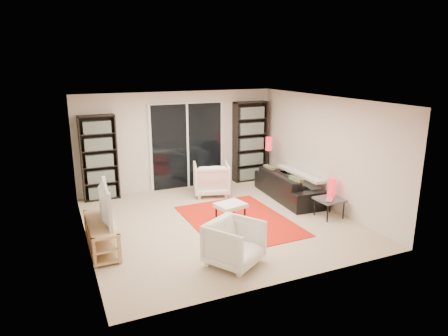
{
  "coord_description": "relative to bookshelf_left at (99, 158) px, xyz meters",
  "views": [
    {
      "loc": [
        -2.91,
        -6.86,
        3.08
      ],
      "look_at": [
        0.25,
        0.3,
        1.0
      ],
      "focal_mm": 32.0,
      "sensor_mm": 36.0,
      "label": 1
    }
  ],
  "objects": [
    {
      "name": "floor",
      "position": [
        1.95,
        -2.33,
        -0.98
      ],
      "size": [
        5.0,
        5.0,
        0.0
      ],
      "primitive_type": "plane",
      "color": "#C3A98C",
      "rests_on": "ground"
    },
    {
      "name": "sliding_door",
      "position": [
        2.15,
        0.13,
        0.07
      ],
      "size": [
        1.92,
        0.08,
        2.16
      ],
      "color": "white",
      "rests_on": "ground"
    },
    {
      "name": "wall_left",
      "position": [
        -0.55,
        -2.33,
        0.22
      ],
      "size": [
        0.02,
        5.0,
        2.4
      ],
      "primitive_type": "cube",
      "color": "beige",
      "rests_on": "ground"
    },
    {
      "name": "floor_lamp",
      "position": [
        4.07,
        -0.6,
        -0.03
      ],
      "size": [
        0.19,
        0.19,
        1.26
      ],
      "color": "black",
      "rests_on": "floor"
    },
    {
      "name": "bookshelf_right",
      "position": [
        3.85,
        -0.0,
        0.07
      ],
      "size": [
        0.9,
        0.3,
        2.1
      ],
      "color": "black",
      "rests_on": "ground"
    },
    {
      "name": "armchair_front",
      "position": [
        1.49,
        -4.05,
        -0.62
      ],
      "size": [
        1.05,
        1.06,
        0.71
      ],
      "primitive_type": "imported",
      "rotation": [
        0.0,
        0.0,
        0.56
      ],
      "color": "white",
      "rests_on": "floor"
    },
    {
      "name": "wall_front",
      "position": [
        1.95,
        -4.83,
        0.22
      ],
      "size": [
        5.0,
        0.02,
        2.4
      ],
      "primitive_type": "cube",
      "color": "beige",
      "rests_on": "ground"
    },
    {
      "name": "tv_stand",
      "position": [
        -0.34,
        -2.66,
        -0.71
      ],
      "size": [
        0.44,
        1.37,
        0.5
      ],
      "color": "tan",
      "rests_on": "floor"
    },
    {
      "name": "tv",
      "position": [
        -0.32,
        -2.66,
        -0.16
      ],
      "size": [
        0.21,
        1.11,
        0.63
      ],
      "primitive_type": "imported",
      "rotation": [
        0.0,
        0.0,
        1.51
      ],
      "color": "black",
      "rests_on": "tv_stand"
    },
    {
      "name": "sofa",
      "position": [
        4.02,
        -1.69,
        -0.67
      ],
      "size": [
        0.95,
        2.16,
        0.62
      ],
      "primitive_type": "imported",
      "rotation": [
        0.0,
        0.0,
        1.51
      ],
      "color": "black",
      "rests_on": "floor"
    },
    {
      "name": "armchair_back",
      "position": [
        2.46,
        -0.69,
        -0.59
      ],
      "size": [
        1.03,
        1.04,
        0.77
      ],
      "primitive_type": "imported",
      "rotation": [
        0.0,
        0.0,
        2.85
      ],
      "color": "white",
      "rests_on": "floor"
    },
    {
      "name": "side_table",
      "position": [
        4.1,
        -3.04,
        -0.62
      ],
      "size": [
        0.53,
        0.53,
        0.4
      ],
      "color": "#424247",
      "rests_on": "floor"
    },
    {
      "name": "wall_back",
      "position": [
        1.95,
        0.17,
        0.22
      ],
      "size": [
        5.0,
        0.02,
        2.4
      ],
      "primitive_type": "cube",
      "color": "beige",
      "rests_on": "ground"
    },
    {
      "name": "bookshelf_left",
      "position": [
        0.0,
        0.0,
        0.0
      ],
      "size": [
        0.8,
        0.3,
        1.95
      ],
      "color": "black",
      "rests_on": "ground"
    },
    {
      "name": "ceiling",
      "position": [
        1.95,
        -2.33,
        1.42
      ],
      "size": [
        5.0,
        5.0,
        0.02
      ],
      "primitive_type": "cube",
      "color": "white",
      "rests_on": "wall_back"
    },
    {
      "name": "laptop",
      "position": [
        4.06,
        -3.16,
        -0.56
      ],
      "size": [
        0.37,
        0.37,
        0.03
      ],
      "primitive_type": "imported",
      "rotation": [
        0.0,
        0.0,
        0.79
      ],
      "color": "silver",
      "rests_on": "side_table"
    },
    {
      "name": "rug",
      "position": [
        2.32,
        -2.48,
        -0.97
      ],
      "size": [
        1.93,
        2.58,
        0.01
      ],
      "primitive_type": "cube",
      "rotation": [
        0.0,
        0.0,
        0.02
      ],
      "color": "red",
      "rests_on": "floor"
    },
    {
      "name": "table_lamp",
      "position": [
        4.25,
        -2.89,
        -0.39
      ],
      "size": [
        0.17,
        0.17,
        0.37
      ],
      "primitive_type": "cylinder",
      "color": "red",
      "rests_on": "side_table"
    },
    {
      "name": "ottoman",
      "position": [
        2.14,
        -2.49,
        -0.63
      ],
      "size": [
        0.63,
        0.55,
        0.4
      ],
      "color": "white",
      "rests_on": "floor"
    },
    {
      "name": "wall_right",
      "position": [
        4.45,
        -2.33,
        0.22
      ],
      "size": [
        0.02,
        5.0,
        2.4
      ],
      "primitive_type": "cube",
      "color": "beige",
      "rests_on": "ground"
    }
  ]
}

